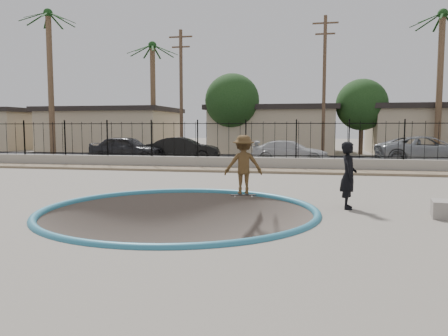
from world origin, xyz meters
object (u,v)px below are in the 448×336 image
car_c (290,152)px  car_d (428,150)px  videographer (348,175)px  car_a (127,149)px  skateboard (243,195)px  car_b (184,149)px  skater (243,168)px

car_c → car_d: 7.73m
videographer → car_d: (5.52, 14.80, -0.05)m
car_d → car_c: bearing=92.5°
car_d → car_a: bearing=91.3°
skateboard → car_d: car_d is taller
car_a → car_d: car_d is taller
videographer → car_b: 16.65m
skater → car_c: 12.56m
videographer → car_d: videographer is taller
skater → car_b: 14.02m
skater → car_a: bearing=-67.4°
car_a → car_d: size_ratio=0.81×
videographer → car_c: (-2.16, 13.93, -0.18)m
skater → car_a: skater is taller
videographer → car_a: videographer is taller
videographer → car_c: videographer is taller
skater → car_d: 15.86m
skater → car_a: 14.82m
skater → car_d: bearing=-136.9°
skater → videographer: (2.97, -1.40, -0.02)m
car_a → car_c: size_ratio=1.02×
car_a → car_b: size_ratio=1.04×
car_c → car_d: bearing=-78.6°
car_a → car_d: (17.45, 1.60, 0.01)m
skater → car_c: skater is taller
skateboard → car_b: (-5.71, 12.81, 0.71)m
car_c → car_b: bearing=92.5°
videographer → car_a: 17.79m
skater → car_c: bearing=-108.3°
car_b → car_c: bearing=-97.6°
videographer → skateboard: bearing=65.0°
skater → car_b: bearing=-80.5°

